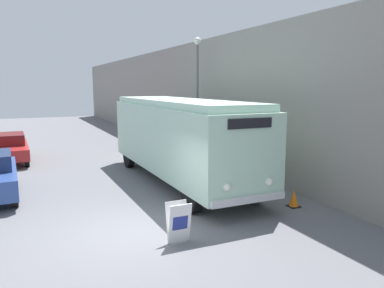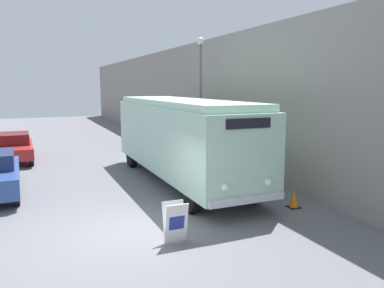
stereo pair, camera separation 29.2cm
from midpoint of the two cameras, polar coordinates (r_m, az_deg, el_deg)
The scene contains 7 objects.
ground_plane at distance 10.26m, azimuth -9.61°, elevation -13.25°, with size 80.00×80.00×0.00m, color slate.
building_wall_right at distance 21.17m, azimuth -0.10°, elevation 6.85°, with size 0.30×60.00×6.20m.
vintage_bus at distance 14.86m, azimuth -2.48°, elevation 1.30°, with size 2.55×10.04×3.31m.
sign_board at distance 9.42m, azimuth -2.96°, elevation -11.96°, with size 0.57×0.38×1.02m.
streetlamp at distance 18.66m, azimuth 0.36°, elevation 9.42°, with size 0.36×0.36×6.17m.
parked_car_mid at distance 21.15m, azimuth -26.60°, elevation -0.49°, with size 1.91×4.51×1.44m.
traffic_cone at distance 12.48m, azimuth 14.61°, elevation -8.02°, with size 0.36×0.36×0.57m.
Camera 1 is at (-2.57, -9.14, 3.84)m, focal length 35.00 mm.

